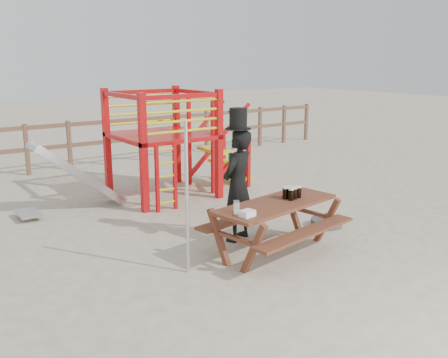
% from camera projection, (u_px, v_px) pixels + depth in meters
% --- Properties ---
extents(ground, '(60.00, 60.00, 0.00)m').
position_uv_depth(ground, '(275.00, 253.00, 7.00)').
color(ground, '#C2B297').
rests_on(ground, ground).
extents(back_fence, '(15.09, 0.09, 1.20)m').
position_uv_depth(back_fence, '(89.00, 138.00, 12.36)').
color(back_fence, brown).
rests_on(back_fence, ground).
extents(playground_fort, '(4.71, 1.84, 2.10)m').
position_uv_depth(playground_fort, '(159.00, 142.00, 9.65)').
color(playground_fort, '#B30B0E').
rests_on(playground_fort, ground).
extents(picnic_table, '(2.06, 1.57, 0.73)m').
position_uv_depth(picnic_table, '(276.00, 221.00, 6.91)').
color(picnic_table, brown).
rests_on(picnic_table, ground).
extents(man_with_hat, '(0.72, 0.61, 1.97)m').
position_uv_depth(man_with_hat, '(238.00, 182.00, 7.31)').
color(man_with_hat, black).
rests_on(man_with_hat, ground).
extents(metal_pole, '(0.04, 0.04, 1.93)m').
position_uv_depth(metal_pole, '(187.00, 199.00, 6.13)').
color(metal_pole, '#B2B2B7').
rests_on(metal_pole, ground).
extents(parasol_base, '(0.51, 0.51, 0.21)m').
position_uv_depth(parasol_base, '(326.00, 222.00, 8.10)').
color(parasol_base, '#3D3D42').
rests_on(parasol_base, ground).
extents(paper_bag, '(0.20, 0.17, 0.08)m').
position_uv_depth(paper_bag, '(247.00, 213.00, 6.23)').
color(paper_bag, white).
rests_on(paper_bag, picnic_table).
extents(stout_pints, '(0.27, 0.20, 0.17)m').
position_uv_depth(stout_pints, '(292.00, 193.00, 7.02)').
color(stout_pints, black).
rests_on(stout_pints, picnic_table).
extents(empty_glasses, '(0.15, 0.17, 0.15)m').
position_uv_depth(empty_glasses, '(236.00, 208.00, 6.36)').
color(empty_glasses, silver).
rests_on(empty_glasses, picnic_table).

